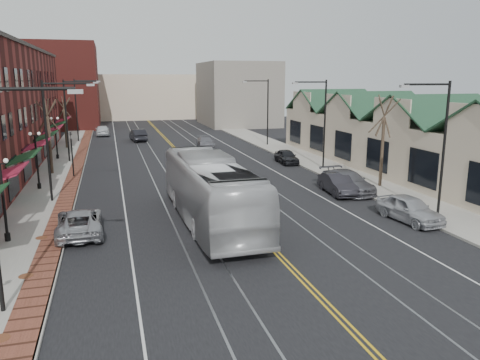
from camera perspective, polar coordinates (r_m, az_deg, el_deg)
ground at (r=20.40m, az=7.42°, el=-11.79°), size 160.00×160.00×0.00m
sidewalk_left at (r=38.26m, az=-22.05°, el=-1.00°), size 4.00×120.00×0.15m
sidewalk_right at (r=42.68m, az=11.84°, el=0.95°), size 4.00×120.00×0.15m
building_right at (r=45.38m, az=18.73°, el=4.08°), size 8.00×36.00×4.60m
backdrop_left at (r=87.51m, az=-21.60°, el=10.64°), size 14.00×18.00×14.00m
backdrop_mid at (r=102.42m, az=-11.60°, el=9.96°), size 22.00×14.00×9.00m
backdrop_right at (r=85.14m, az=-0.32°, el=10.45°), size 12.00×16.00×11.00m
streetlight_l_0 at (r=17.76m, az=-26.98°, el=0.34°), size 3.33×0.25×8.00m
streetlight_l_1 at (r=33.44m, az=-21.82°, el=5.83°), size 3.33×0.25×8.00m
streetlight_l_2 at (r=49.32m, az=-19.94°, el=7.80°), size 3.33×0.25×8.00m
streetlight_l_3 at (r=65.26m, az=-18.98°, el=8.80°), size 3.33×0.25×8.00m
streetlight_r_0 at (r=29.76m, az=23.04°, el=5.03°), size 3.33×0.25×8.00m
streetlight_r_1 at (r=43.36m, az=9.78°, el=7.82°), size 3.33×0.25×8.00m
streetlight_r_2 at (r=58.20m, az=2.99°, el=9.09°), size 3.33×0.25×8.00m
lamppost_l_1 at (r=26.36m, az=-26.86°, el=-2.41°), size 0.84×0.28×4.27m
lamppost_l_2 at (r=37.96m, az=-23.50°, el=2.06°), size 0.84×0.28×4.27m
lamppost_l_3 at (r=51.72m, az=-21.50°, el=4.71°), size 0.84×0.28×4.27m
tree_left_near at (r=43.64m, az=-22.24°, el=5.12°), size 1.78×1.37×6.48m
tree_left_far at (r=59.51m, az=-20.56°, el=6.71°), size 1.66×1.28×6.02m
tree_right_mid at (r=37.22m, az=17.02°, el=4.77°), size 1.90×1.46×6.93m
manhole_near at (r=17.55m, az=-27.16°, el=-16.79°), size 0.60×0.60×0.02m
manhole_mid at (r=21.99m, az=-24.64°, el=-10.59°), size 0.60×0.60×0.02m
manhole_far at (r=26.64m, az=-23.04°, el=-6.49°), size 0.60×0.60×0.02m
traffic_signal at (r=41.63m, az=-19.81°, el=3.38°), size 0.18×0.15×3.80m
transit_bus at (r=27.11m, az=-3.61°, el=-1.30°), size 3.53×13.89×3.85m
parked_suv at (r=26.71m, az=-18.97°, el=-4.88°), size 2.53×5.17×1.42m
parked_car_a at (r=29.30m, az=19.97°, el=-3.32°), size 2.33×4.71×1.54m
parked_car_b at (r=34.78m, az=11.84°, el=-0.50°), size 1.97×4.60×1.47m
parked_car_c at (r=35.47m, az=12.98°, el=-0.21°), size 2.51×5.56×1.58m
parked_car_d at (r=46.57m, az=5.70°, el=2.86°), size 1.82×4.10×1.37m
distant_car_left at (r=64.55m, az=-12.32°, el=5.38°), size 2.21×5.03×1.61m
distant_car_right at (r=56.97m, az=-4.22°, el=4.60°), size 2.10×4.67×1.33m
distant_car_far at (r=71.73m, az=-16.43°, el=5.84°), size 2.03×4.77×1.61m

